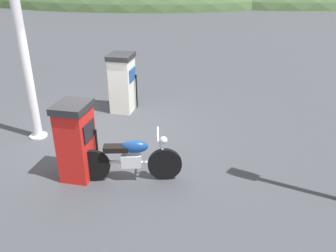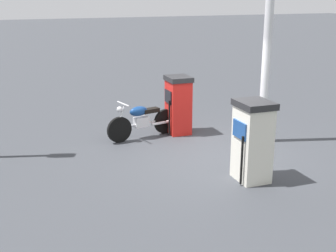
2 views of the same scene
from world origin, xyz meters
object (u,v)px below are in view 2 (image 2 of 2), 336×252
(fuel_pump_far, at_px, (252,141))
(motorcycle_near_pump, at_px, (142,120))
(fuel_pump_near, at_px, (178,105))
(canopy_support_pole, at_px, (266,63))

(fuel_pump_far, xyz_separation_m, motorcycle_near_pump, (0.99, -3.26, -0.34))
(fuel_pump_far, bearing_deg, motorcycle_near_pump, -73.16)
(fuel_pump_near, bearing_deg, fuel_pump_far, 90.00)
(fuel_pump_near, xyz_separation_m, motorcycle_near_pump, (0.99, 0.01, -0.30))
(fuel_pump_far, distance_m, motorcycle_near_pump, 3.42)
(canopy_support_pole, bearing_deg, fuel_pump_far, 49.62)
(fuel_pump_far, bearing_deg, fuel_pump_near, -90.00)
(fuel_pump_far, relative_size, motorcycle_near_pump, 0.80)
(fuel_pump_near, height_order, fuel_pump_far, fuel_pump_far)
(fuel_pump_near, height_order, motorcycle_near_pump, fuel_pump_near)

